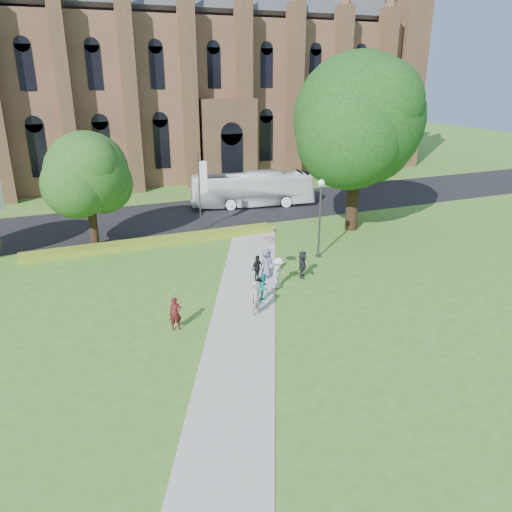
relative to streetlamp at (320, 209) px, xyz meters
name	(u,v)px	position (x,y,z in m)	size (l,w,h in m)	color
ground	(252,319)	(-7.50, -6.50, -3.30)	(160.00, 160.00, 0.00)	#44681F
road	(162,218)	(-7.50, 13.50, -3.29)	(160.00, 10.00, 0.02)	black
footpath	(244,310)	(-7.50, -5.50, -3.28)	(3.20, 30.00, 0.04)	#B2B2A8
flower_hedge	(155,242)	(-9.50, 6.70, -3.07)	(18.00, 1.40, 0.45)	#A5AC22
cathedral	(201,60)	(2.50, 33.23, 9.69)	(52.60, 18.25, 28.00)	brown
streetlamp	(320,209)	(0.00, 0.00, 0.00)	(0.44, 0.44, 5.24)	#38383D
large_tree	(358,120)	(5.50, 4.50, 5.07)	(9.60, 9.60, 13.20)	#332114
street_tree_1	(87,173)	(-13.50, 8.00, 1.93)	(5.60, 5.60, 8.05)	#332114
banner_pole_0	(201,188)	(-5.39, 8.70, 0.09)	(0.70, 0.10, 6.00)	#38383D
tour_coach	(252,189)	(1.09, 14.19, -1.72)	(2.62, 11.19, 3.12)	silver
pedestrian_0	(175,314)	(-11.27, -6.15, -2.44)	(0.60, 0.39, 1.63)	#4E1114
pedestrian_1	(264,287)	(-6.15, -4.93, -2.46)	(0.78, 0.61, 1.60)	#187B7C
pedestrian_2	(279,273)	(-4.62, -3.54, -2.37)	(1.15, 0.66, 1.78)	silver
pedestrian_3	(257,268)	(-5.36, -2.19, -2.47)	(0.92, 0.38, 1.57)	black
pedestrian_4	(267,263)	(-4.64, -1.94, -2.37)	(0.87, 0.57, 1.78)	slate
pedestrian_5	(302,264)	(-2.66, -2.75, -2.44)	(1.52, 0.48, 1.64)	#24262C
pedestrian_6	(256,299)	(-7.22, -6.39, -2.31)	(0.69, 0.45, 1.90)	gray
parasol	(269,243)	(-4.46, -1.84, -1.16)	(0.72, 0.72, 0.63)	#D697A0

